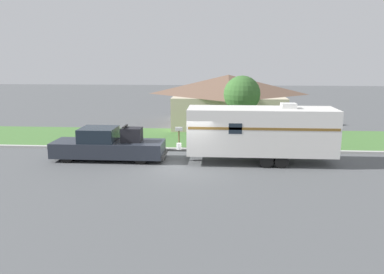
{
  "coord_description": "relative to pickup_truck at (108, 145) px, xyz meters",
  "views": [
    {
      "loc": [
        1.53,
        -19.23,
        5.81
      ],
      "look_at": [
        0.07,
        1.28,
        1.4
      ],
      "focal_mm": 35.0,
      "sensor_mm": 36.0,
      "label": 1
    }
  ],
  "objects": [
    {
      "name": "ground_plane",
      "position": [
        4.77,
        -1.28,
        -0.84
      ],
      "size": [
        120.0,
        120.0,
        0.0
      ],
      "primitive_type": "plane",
      "color": "#515456"
    },
    {
      "name": "curb_strip",
      "position": [
        4.77,
        2.47,
        -0.77
      ],
      "size": [
        80.0,
        0.3,
        0.14
      ],
      "color": "#ADADA8",
      "rests_on": "ground_plane"
    },
    {
      "name": "lawn_strip",
      "position": [
        4.77,
        6.12,
        -0.82
      ],
      "size": [
        80.0,
        7.0,
        0.03
      ],
      "color": "#477538",
      "rests_on": "ground_plane"
    },
    {
      "name": "house_across_street",
      "position": [
        7.12,
        12.05,
        1.41
      ],
      "size": [
        9.79,
        8.43,
        4.32
      ],
      "color": "beige",
      "rests_on": "ground_plane"
    },
    {
      "name": "pickup_truck",
      "position": [
        0.0,
        0.0,
        0.0
      ],
      "size": [
        6.46,
        1.98,
        2.0
      ],
      "color": "black",
      "rests_on": "ground_plane"
    },
    {
      "name": "travel_trailer",
      "position": [
        8.66,
        -0.0,
        0.97
      ],
      "size": [
        9.23,
        2.36,
        3.35
      ],
      "color": "black",
      "rests_on": "ground_plane"
    },
    {
      "name": "mailbox",
      "position": [
        3.78,
        3.08,
        0.22
      ],
      "size": [
        0.48,
        0.2,
        1.37
      ],
      "color": "brown",
      "rests_on": "ground_plane"
    },
    {
      "name": "tree_in_yard",
      "position": [
        7.92,
        5.6,
        2.44
      ],
      "size": [
        2.54,
        2.54,
        4.57
      ],
      "color": "brown",
      "rests_on": "ground_plane"
    }
  ]
}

